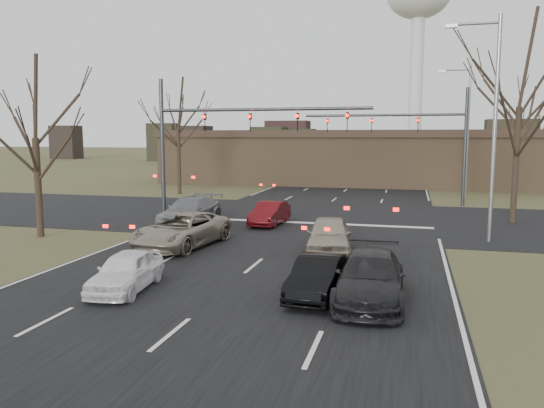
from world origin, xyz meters
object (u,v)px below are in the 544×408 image
(car_black_hatch, at_px, (318,277))
(car_charcoal_sedan, at_px, (370,278))
(car_silver_suv, at_px, (182,230))
(car_grey_ahead, at_px, (190,211))
(mast_arm_near, at_px, (215,130))
(mast_arm_far, at_px, (423,132))
(building, at_px, (375,157))
(streetlight_right_far, at_px, (466,125))
(car_red_ahead, at_px, (270,213))
(water_tower, at_px, (419,5))
(car_white_sedan, at_px, (126,271))
(car_silver_ahead, at_px, (329,235))
(streetlight_right_near, at_px, (491,117))

(car_black_hatch, height_order, car_charcoal_sedan, car_charcoal_sedan)
(car_silver_suv, bearing_deg, car_grey_ahead, 116.81)
(car_silver_suv, bearing_deg, mast_arm_near, 106.33)
(mast_arm_far, distance_m, car_charcoal_sedan, 23.53)
(building, relative_size, car_silver_suv, 7.96)
(car_black_hatch, xyz_separation_m, car_charcoal_sedan, (1.54, -0.05, 0.09))
(streetlight_right_far, height_order, car_grey_ahead, streetlight_right_far)
(building, relative_size, car_red_ahead, 11.18)
(water_tower, height_order, mast_arm_far, water_tower)
(car_white_sedan, bearing_deg, mast_arm_far, 62.41)
(car_silver_suv, xyz_separation_m, car_charcoal_sedan, (8.44, -5.58, -0.05))
(car_silver_suv, xyz_separation_m, car_silver_ahead, (6.35, 0.36, 0.01))
(streetlight_right_far, xyz_separation_m, car_grey_ahead, (-15.30, -15.98, -4.85))
(mast_arm_far, height_order, car_silver_suv, mast_arm_far)
(building, xyz_separation_m, car_black_hatch, (0.90, -38.01, -2.06))
(car_silver_suv, bearing_deg, streetlight_right_far, 65.19)
(car_grey_ahead, bearing_deg, car_silver_suv, -67.40)
(water_tower, bearing_deg, car_silver_ahead, -91.83)
(mast_arm_near, xyz_separation_m, car_grey_ahead, (-0.75, -1.98, -4.34))
(mast_arm_near, distance_m, car_charcoal_sedan, 16.83)
(mast_arm_far, height_order, car_grey_ahead, mast_arm_far)
(mast_arm_far, bearing_deg, car_grey_ahead, -135.43)
(streetlight_right_far, bearing_deg, car_black_hatch, -103.36)
(car_charcoal_sedan, bearing_deg, car_silver_suv, 144.70)
(car_white_sedan, bearing_deg, streetlight_right_near, 36.13)
(car_silver_ahead, bearing_deg, streetlight_right_far, 64.70)
(car_silver_suv, height_order, car_black_hatch, car_silver_suv)
(car_silver_suv, height_order, car_silver_ahead, car_silver_ahead)
(mast_arm_far, bearing_deg, car_silver_ahead, -102.63)
(mast_arm_near, xyz_separation_m, car_silver_suv, (1.23, -7.48, -4.33))
(water_tower, height_order, car_silver_ahead, water_tower)
(water_tower, relative_size, car_silver_suv, 8.36)
(streetlight_right_near, bearing_deg, water_tower, 91.47)
(building, distance_m, mast_arm_near, 26.14)
(mast_arm_far, distance_m, car_silver_ahead, 18.06)
(building, bearing_deg, mast_arm_far, -74.42)
(streetlight_right_near, height_order, car_silver_suv, streetlight_right_near)
(car_silver_suv, bearing_deg, car_red_ahead, 78.10)
(building, bearing_deg, car_grey_ahead, -106.48)
(mast_arm_far, xyz_separation_m, car_silver_ahead, (-3.84, -17.12, -4.27))
(water_tower, height_order, car_charcoal_sedan, water_tower)
(mast_arm_near, bearing_deg, streetlight_right_far, 43.89)
(mast_arm_far, distance_m, streetlight_right_far, 5.12)
(car_silver_suv, relative_size, car_silver_ahead, 1.21)
(mast_arm_far, bearing_deg, building, 105.58)
(streetlight_right_near, relative_size, car_white_sedan, 2.79)
(mast_arm_far, xyz_separation_m, car_silver_suv, (-10.18, -17.48, -4.28))
(car_black_hatch, xyz_separation_m, car_red_ahead, (-4.69, 12.00, 0.02))
(car_black_hatch, bearing_deg, car_red_ahead, 114.22)
(car_charcoal_sedan, xyz_separation_m, car_grey_ahead, (-10.42, 11.08, 0.04))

